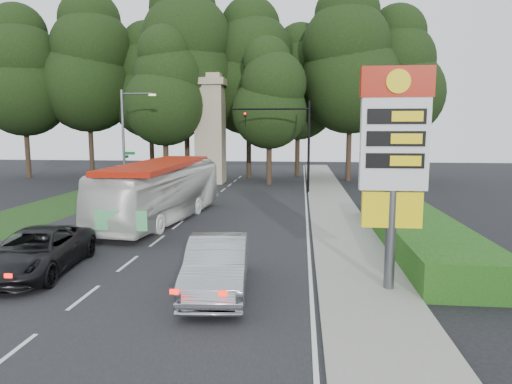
# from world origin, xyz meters

# --- Properties ---
(ground) EXTENTS (120.00, 120.00, 0.00)m
(ground) POSITION_xyz_m (0.00, 0.00, 0.00)
(ground) COLOR black
(ground) RESTS_ON ground
(road_surface) EXTENTS (14.00, 80.00, 0.02)m
(road_surface) POSITION_xyz_m (0.00, 12.00, 0.01)
(road_surface) COLOR black
(road_surface) RESTS_ON ground
(sidewalk_right) EXTENTS (3.00, 80.00, 0.12)m
(sidewalk_right) POSITION_xyz_m (8.50, 12.00, 0.06)
(sidewalk_right) COLOR gray
(sidewalk_right) RESTS_ON ground
(grass_verge_left) EXTENTS (5.00, 50.00, 0.02)m
(grass_verge_left) POSITION_xyz_m (-9.50, 18.00, 0.01)
(grass_verge_left) COLOR #193814
(grass_verge_left) RESTS_ON ground
(hedge) EXTENTS (3.00, 14.00, 1.20)m
(hedge) POSITION_xyz_m (11.50, 8.00, 0.60)
(hedge) COLOR #1D4512
(hedge) RESTS_ON ground
(gas_station_pylon) EXTENTS (2.10, 0.45, 6.85)m
(gas_station_pylon) POSITION_xyz_m (9.20, 1.99, 4.45)
(gas_station_pylon) COLOR #59595E
(gas_station_pylon) RESTS_ON ground
(traffic_signal_mast) EXTENTS (6.10, 0.35, 7.20)m
(traffic_signal_mast) POSITION_xyz_m (5.68, 24.00, 4.67)
(traffic_signal_mast) COLOR black
(traffic_signal_mast) RESTS_ON ground
(streetlight_signs) EXTENTS (2.75, 0.98, 8.00)m
(streetlight_signs) POSITION_xyz_m (-6.99, 22.01, 4.44)
(streetlight_signs) COLOR #59595E
(streetlight_signs) RESTS_ON ground
(monument) EXTENTS (3.00, 3.00, 10.05)m
(monument) POSITION_xyz_m (-2.00, 30.00, 5.10)
(monument) COLOR tan
(monument) RESTS_ON ground
(tree_far_west) EXTENTS (8.96, 8.96, 17.60)m
(tree_far_west) POSITION_xyz_m (-22.00, 33.00, 10.68)
(tree_far_west) COLOR #2D2116
(tree_far_west) RESTS_ON ground
(tree_west_mid) EXTENTS (9.80, 9.80, 19.25)m
(tree_west_mid) POSITION_xyz_m (-16.00, 35.00, 11.69)
(tree_west_mid) COLOR #2D2116
(tree_west_mid) RESTS_ON ground
(tree_west_near) EXTENTS (8.40, 8.40, 16.50)m
(tree_west_near) POSITION_xyz_m (-10.00, 37.00, 10.02)
(tree_west_near) COLOR #2D2116
(tree_west_near) RESTS_ON ground
(tree_center_left) EXTENTS (10.08, 10.08, 19.80)m
(tree_center_left) POSITION_xyz_m (-5.00, 33.00, 12.02)
(tree_center_left) COLOR #2D2116
(tree_center_left) RESTS_ON ground
(tree_center_right) EXTENTS (9.24, 9.24, 18.15)m
(tree_center_right) POSITION_xyz_m (1.00, 35.00, 11.02)
(tree_center_right) COLOR #2D2116
(tree_center_right) RESTS_ON ground
(tree_east_near) EXTENTS (8.12, 8.12, 15.95)m
(tree_east_near) POSITION_xyz_m (6.00, 37.00, 9.68)
(tree_east_near) COLOR #2D2116
(tree_east_near) RESTS_ON ground
(tree_east_mid) EXTENTS (9.52, 9.52, 18.70)m
(tree_east_mid) POSITION_xyz_m (11.00, 33.00, 11.35)
(tree_east_mid) COLOR #2D2116
(tree_east_mid) RESTS_ON ground
(tree_far_east) EXTENTS (8.68, 8.68, 17.05)m
(tree_far_east) POSITION_xyz_m (16.00, 35.00, 10.35)
(tree_far_east) COLOR #2D2116
(tree_far_east) RESTS_ON ground
(tree_monument_left) EXTENTS (7.28, 7.28, 14.30)m
(tree_monument_left) POSITION_xyz_m (-6.00, 29.00, 8.68)
(tree_monument_left) COLOR #2D2116
(tree_monument_left) RESTS_ON ground
(tree_monument_right) EXTENTS (6.72, 6.72, 13.20)m
(tree_monument_right) POSITION_xyz_m (3.50, 29.50, 8.01)
(tree_monument_right) COLOR #2D2116
(tree_monument_right) RESTS_ON ground
(transit_bus) EXTENTS (4.13, 11.92, 3.25)m
(transit_bus) POSITION_xyz_m (-1.19, 12.09, 1.63)
(transit_bus) COLOR white
(transit_bus) RESTS_ON ground
(sedan_silver) EXTENTS (2.27, 5.28, 1.69)m
(sedan_silver) POSITION_xyz_m (3.89, 1.45, 0.85)
(sedan_silver) COLOR #A1A2A8
(sedan_silver) RESTS_ON ground
(suv_charcoal) EXTENTS (3.11, 5.81, 1.55)m
(suv_charcoal) POSITION_xyz_m (-2.80, 2.67, 0.78)
(suv_charcoal) COLOR black
(suv_charcoal) RESTS_ON ground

